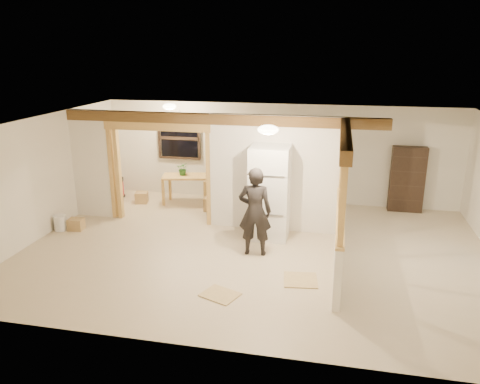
% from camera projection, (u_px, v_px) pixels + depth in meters
% --- Properties ---
extents(floor, '(9.00, 6.50, 0.01)m').
position_uv_depth(floor, '(255.00, 250.00, 9.23)').
color(floor, '#C1AE90').
rests_on(floor, ground).
extents(ceiling, '(9.00, 6.50, 0.01)m').
position_uv_depth(ceiling, '(256.00, 124.00, 8.50)').
color(ceiling, white).
extents(wall_back, '(9.00, 0.01, 2.50)m').
position_uv_depth(wall_back, '(278.00, 153.00, 11.90)').
color(wall_back, silver).
rests_on(wall_back, floor).
extents(wall_front, '(9.00, 0.01, 2.50)m').
position_uv_depth(wall_front, '(210.00, 263.00, 5.83)').
color(wall_front, silver).
rests_on(wall_front, floor).
extents(wall_left, '(0.01, 6.50, 2.50)m').
position_uv_depth(wall_left, '(43.00, 176.00, 9.75)').
color(wall_left, silver).
rests_on(wall_left, floor).
extents(partition_left_stub, '(0.90, 0.12, 2.50)m').
position_uv_depth(partition_left_stub, '(92.00, 164.00, 10.78)').
color(partition_left_stub, white).
rests_on(partition_left_stub, floor).
extents(partition_center, '(2.80, 0.12, 2.50)m').
position_uv_depth(partition_center, '(274.00, 174.00, 9.95)').
color(partition_center, white).
rests_on(partition_center, floor).
extents(doorway_frame, '(2.46, 0.14, 2.20)m').
position_uv_depth(doorway_frame, '(159.00, 174.00, 10.50)').
color(doorway_frame, tan).
rests_on(doorway_frame, floor).
extents(header_beam_back, '(7.00, 0.18, 0.22)m').
position_uv_depth(header_beam_back, '(219.00, 119.00, 9.85)').
color(header_beam_back, brown).
rests_on(header_beam_back, ceiling).
extents(header_beam_right, '(0.18, 3.30, 0.22)m').
position_uv_depth(header_beam_right, '(345.00, 137.00, 7.84)').
color(header_beam_right, brown).
rests_on(header_beam_right, ceiling).
extents(pony_wall, '(0.12, 3.20, 1.00)m').
position_uv_depth(pony_wall, '(338.00, 241.00, 8.40)').
color(pony_wall, white).
rests_on(pony_wall, floor).
extents(stud_partition, '(0.14, 3.20, 1.32)m').
position_uv_depth(stud_partition, '(343.00, 179.00, 8.06)').
color(stud_partition, tan).
rests_on(stud_partition, pony_wall).
extents(window_back, '(1.12, 0.10, 1.10)m').
position_uv_depth(window_back, '(179.00, 138.00, 12.25)').
color(window_back, black).
rests_on(window_back, wall_back).
extents(ceiling_dome_main, '(0.36, 0.36, 0.16)m').
position_uv_depth(ceiling_dome_main, '(268.00, 130.00, 7.98)').
color(ceiling_dome_main, '#FFEABF').
rests_on(ceiling_dome_main, ceiling).
extents(ceiling_dome_util, '(0.32, 0.32, 0.14)m').
position_uv_depth(ceiling_dome_util, '(169.00, 106.00, 11.14)').
color(ceiling_dome_util, '#FFEABF').
rests_on(ceiling_dome_util, ceiling).
extents(hanging_bulb, '(0.07, 0.07, 0.07)m').
position_uv_depth(hanging_bulb, '(180.00, 124.00, 10.48)').
color(hanging_bulb, '#FFD88C').
rests_on(hanging_bulb, ceiling).
extents(refrigerator, '(0.80, 0.78, 1.94)m').
position_uv_depth(refrigerator, '(270.00, 193.00, 9.62)').
color(refrigerator, white).
rests_on(refrigerator, floor).
extents(woman, '(0.66, 0.46, 1.72)m').
position_uv_depth(woman, '(255.00, 212.00, 8.82)').
color(woman, '#2B2525').
rests_on(woman, floor).
extents(work_table, '(1.29, 0.83, 0.75)m').
position_uv_depth(work_table, '(187.00, 190.00, 11.85)').
color(work_table, tan).
rests_on(work_table, floor).
extents(potted_plant, '(0.33, 0.29, 0.33)m').
position_uv_depth(potted_plant, '(183.00, 169.00, 11.74)').
color(potted_plant, '#317436').
rests_on(potted_plant, work_table).
extents(shop_vac, '(0.45, 0.45, 0.54)m').
position_uv_depth(shop_vac, '(117.00, 187.00, 12.43)').
color(shop_vac, '#A20E18').
rests_on(shop_vac, floor).
extents(bookshelf, '(0.80, 0.27, 1.59)m').
position_uv_depth(bookshelf, '(407.00, 179.00, 11.22)').
color(bookshelf, black).
rests_on(bookshelf, floor).
extents(bucket, '(0.32, 0.32, 0.34)m').
position_uv_depth(bucket, '(60.00, 223.00, 10.18)').
color(bucket, white).
rests_on(bucket, floor).
extents(box_util_a, '(0.42, 0.36, 0.34)m').
position_uv_depth(box_util_a, '(213.00, 204.00, 11.44)').
color(box_util_a, tan).
rests_on(box_util_a, floor).
extents(box_util_b, '(0.36, 0.36, 0.28)m').
position_uv_depth(box_util_b, '(142.00, 197.00, 12.01)').
color(box_util_b, tan).
rests_on(box_util_b, floor).
extents(box_front, '(0.33, 0.28, 0.25)m').
position_uv_depth(box_front, '(76.00, 224.00, 10.22)').
color(box_front, tan).
rests_on(box_front, floor).
extents(floor_panel_near, '(0.63, 0.63, 0.02)m').
position_uv_depth(floor_panel_near, '(301.00, 280.00, 8.01)').
color(floor_panel_near, tan).
rests_on(floor_panel_near, floor).
extents(floor_panel_far, '(0.69, 0.63, 0.02)m').
position_uv_depth(floor_panel_far, '(220.00, 295.00, 7.53)').
color(floor_panel_far, tan).
rests_on(floor_panel_far, floor).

